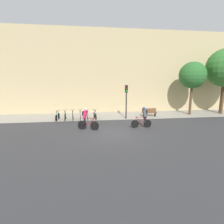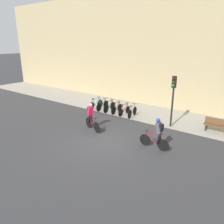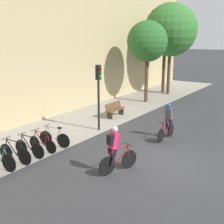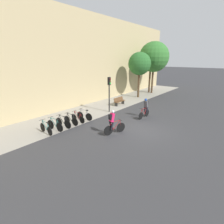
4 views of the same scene
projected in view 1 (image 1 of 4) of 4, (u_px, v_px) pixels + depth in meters
name	position (u px, v px, depth m)	size (l,w,h in m)	color
ground	(111.00, 133.00, 13.11)	(200.00, 200.00, 0.00)	#333335
kerb_strip	(103.00, 116.00, 19.69)	(44.00, 4.50, 0.01)	gray
building_facade	(101.00, 72.00, 21.29)	(44.00, 0.60, 10.01)	tan
cyclist_pink	(86.00, 118.00, 13.97)	(1.70, 0.67, 1.80)	black
cyclist_grey	(144.00, 117.00, 14.58)	(1.76, 0.46, 1.77)	black
parked_bike_0	(57.00, 116.00, 17.42)	(0.46, 1.70, 0.96)	black
parked_bike_1	(65.00, 116.00, 17.52)	(0.46, 1.74, 0.99)	black
parked_bike_2	(73.00, 116.00, 17.62)	(0.46, 1.72, 0.98)	black
parked_bike_3	(80.00, 116.00, 17.72)	(0.46, 1.62, 0.96)	black
parked_bike_4	(88.00, 116.00, 17.82)	(0.46, 1.61, 0.94)	black
parked_bike_5	(95.00, 115.00, 17.92)	(0.46, 1.64, 0.97)	black
traffic_light_pole	(126.00, 96.00, 17.79)	(0.26, 0.30, 3.48)	black
bench	(149.00, 112.00, 19.29)	(1.63, 0.44, 0.89)	brown
street_tree_0	(193.00, 75.00, 19.69)	(2.99, 2.99, 6.01)	#4C3823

